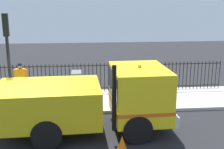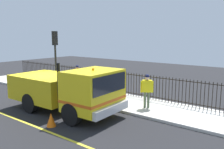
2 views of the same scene
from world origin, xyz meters
The scene contains 10 objects.
ground_plane centered at (0.00, 0.00, 0.00)m, with size 44.79×44.79×0.00m, color #232326.
sidewalk_slab centered at (2.93, 0.00, 0.07)m, with size 2.95×20.36×0.13m, color beige.
lane_marking centered at (-2.18, 0.00, 0.00)m, with size 0.12×18.32×0.01m, color yellow.
work_truck centered at (-0.06, -2.29, 1.24)m, with size 2.67×6.04×2.59m.
worker_standing centered at (2.60, -4.99, 1.18)m, with size 0.45×0.55×1.72m.
pedestrian_distant centered at (3.62, 1.05, 1.12)m, with size 0.23×0.61×1.62m.
iron_fence centered at (4.18, 0.00, 0.84)m, with size 0.04×17.34×1.41m.
traffic_light_near centered at (1.81, 1.05, 2.89)m, with size 0.33×0.25×3.88m.
utility_cabinet centered at (3.37, -1.49, 0.73)m, with size 0.78×0.44×1.20m, color slate.
traffic_cone centered at (-1.74, -2.94, 0.28)m, with size 0.39×0.39×0.56m, color orange.
Camera 2 is at (-7.62, -10.73, 3.74)m, focal length 38.06 mm.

